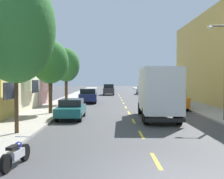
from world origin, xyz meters
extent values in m
plane|color=#424244|center=(0.00, 30.00, 0.00)|extent=(160.00, 160.00, 0.00)
cube|color=#A39E93|center=(-7.10, 28.00, 0.07)|extent=(3.20, 120.00, 0.14)
cube|color=#A39E93|center=(7.10, 28.00, 0.07)|extent=(3.20, 120.00, 0.14)
cube|color=yellow|center=(0.00, 2.00, 0.00)|extent=(0.14, 2.20, 0.01)
cube|color=yellow|center=(0.00, 7.00, 0.00)|extent=(0.14, 2.20, 0.01)
cube|color=yellow|center=(0.00, 12.00, 0.00)|extent=(0.14, 2.20, 0.01)
cube|color=yellow|center=(0.00, 17.00, 0.00)|extent=(0.14, 2.20, 0.01)
cube|color=yellow|center=(0.00, 22.00, 0.00)|extent=(0.14, 2.20, 0.01)
cube|color=yellow|center=(0.00, 27.00, 0.00)|extent=(0.14, 2.20, 0.01)
cube|color=yellow|center=(0.00, 32.00, 0.00)|extent=(0.14, 2.20, 0.01)
cube|color=yellow|center=(0.00, 37.00, 0.00)|extent=(0.14, 2.20, 0.01)
cube|color=yellow|center=(0.00, 42.00, 0.00)|extent=(0.14, 2.20, 0.01)
cube|color=yellow|center=(0.00, 47.00, 0.00)|extent=(0.14, 2.20, 0.01)
cube|color=#F9D572|center=(-8.42, 10.98, 6.37)|extent=(0.55, 2.98, 9.20)
cube|color=#1E232D|center=(-8.13, 10.98, 2.12)|extent=(0.04, 2.26, 1.10)
cube|color=#1E232D|center=(-8.13, 10.98, 5.66)|extent=(0.04, 2.26, 1.10)
cube|color=white|center=(-8.42, 17.80, 6.71)|extent=(0.55, 2.98, 9.70)
cube|color=#1E232D|center=(-8.13, 17.80, 2.24)|extent=(0.04, 2.26, 1.10)
cube|color=#1E232D|center=(-8.13, 17.80, 5.97)|extent=(0.04, 2.26, 1.10)
cube|color=#1E232D|center=(-8.13, 17.80, 9.70)|extent=(0.04, 2.26, 1.10)
cube|color=#FECACA|center=(-8.95, 24.62, 10.86)|extent=(0.60, 6.62, 0.44)
cube|color=#FECACA|center=(-8.42, 24.62, 5.75)|extent=(0.55, 2.98, 8.30)
cube|color=#1E232D|center=(-8.13, 24.62, 1.92)|extent=(0.04, 2.26, 1.10)
cube|color=#1E232D|center=(-8.13, 24.62, 5.11)|extent=(0.04, 2.26, 1.10)
cube|color=#1E232D|center=(-8.13, 24.62, 8.30)|extent=(0.04, 2.26, 1.10)
cylinder|color=#47331E|center=(-6.40, 6.78, 1.76)|extent=(0.21, 0.21, 3.24)
ellipsoid|color=#2D6B2D|center=(-6.40, 6.78, 5.50)|extent=(4.04, 4.04, 5.64)
cylinder|color=#47331E|center=(-6.40, 15.61, 1.55)|extent=(0.30, 0.30, 2.81)
ellipsoid|color=#2D6B2D|center=(-6.40, 15.61, 4.26)|extent=(2.93, 2.93, 3.49)
cylinder|color=#47331E|center=(-6.40, 24.44, 1.59)|extent=(0.32, 0.32, 2.90)
ellipsoid|color=#2D6B2D|center=(-6.40, 24.44, 4.42)|extent=(2.96, 2.96, 3.68)
cylinder|color=#38383D|center=(5.55, 11.55, 6.43)|extent=(1.10, 0.10, 0.10)
ellipsoid|color=silver|center=(5.05, 11.55, 6.33)|extent=(0.44, 0.28, 0.20)
cube|color=white|center=(1.77, 11.98, 2.16)|extent=(2.58, 5.62, 3.00)
cube|color=white|center=(1.89, 15.90, 1.76)|extent=(2.36, 1.97, 2.20)
cube|color=black|center=(1.92, 16.79, 2.24)|extent=(2.02, 0.15, 0.97)
cube|color=black|center=(1.68, 9.29, 0.43)|extent=(2.40, 0.24, 0.24)
cylinder|color=black|center=(2.95, 15.91, 0.48)|extent=(0.31, 0.97, 0.96)
cylinder|color=black|center=(0.84, 15.98, 0.48)|extent=(0.31, 0.97, 0.96)
cylinder|color=black|center=(2.77, 10.37, 0.48)|extent=(0.31, 0.97, 0.96)
cylinder|color=black|center=(0.65, 10.44, 0.48)|extent=(0.31, 0.97, 0.96)
cylinder|color=black|center=(2.81, 11.47, 0.48)|extent=(0.31, 0.97, 0.96)
cylinder|color=black|center=(0.69, 11.54, 0.48)|extent=(0.31, 0.97, 0.96)
cube|color=#7A9EC6|center=(4.41, 47.74, 0.64)|extent=(1.83, 4.71, 0.62)
cube|color=black|center=(4.41, 47.37, 1.23)|extent=(1.61, 2.83, 0.55)
cylinder|color=black|center=(5.22, 49.34, 0.33)|extent=(0.22, 0.66, 0.66)
cylinder|color=black|center=(3.62, 49.34, 0.33)|extent=(0.22, 0.66, 0.66)
cylinder|color=black|center=(5.21, 46.14, 0.33)|extent=(0.22, 0.66, 0.66)
cylinder|color=black|center=(3.61, 46.15, 0.33)|extent=(0.22, 0.66, 0.66)
cube|color=#195B60|center=(-4.43, 13.11, 0.63)|extent=(1.80, 4.50, 0.60)
cube|color=black|center=(-4.43, 13.34, 1.18)|extent=(1.58, 2.16, 0.50)
cylinder|color=black|center=(-5.22, 11.58, 0.33)|extent=(0.22, 0.66, 0.66)
cylinder|color=black|center=(-3.64, 11.58, 0.33)|extent=(0.22, 0.66, 0.66)
cylinder|color=black|center=(-5.22, 14.64, 0.33)|extent=(0.22, 0.66, 0.66)
cylinder|color=black|center=(-3.64, 14.64, 0.33)|extent=(0.22, 0.66, 0.66)
cube|color=silver|center=(4.28, 34.65, 0.64)|extent=(1.82, 4.03, 0.62)
cube|color=black|center=(4.29, 34.17, 1.23)|extent=(1.56, 1.71, 0.55)
cylinder|color=black|center=(5.01, 36.03, 0.33)|extent=(0.23, 0.66, 0.66)
cylinder|color=black|center=(3.49, 36.00, 0.33)|extent=(0.23, 0.66, 0.66)
cylinder|color=black|center=(5.06, 33.31, 0.33)|extent=(0.23, 0.66, 0.66)
cylinder|color=black|center=(3.55, 33.28, 0.33)|extent=(0.23, 0.66, 0.66)
cube|color=#AD1E1E|center=(4.45, 40.33, 0.63)|extent=(1.90, 4.54, 0.60)
cube|color=black|center=(4.45, 40.10, 1.18)|extent=(1.63, 2.19, 0.50)
cylinder|color=black|center=(5.20, 41.88, 0.33)|extent=(0.23, 0.66, 0.66)
cylinder|color=black|center=(3.62, 41.84, 0.33)|extent=(0.23, 0.66, 0.66)
cylinder|color=black|center=(5.27, 38.82, 0.33)|extent=(0.23, 0.66, 0.66)
cylinder|color=black|center=(3.69, 38.78, 0.33)|extent=(0.23, 0.66, 0.66)
cube|color=orange|center=(4.36, 19.67, 0.78)|extent=(1.96, 4.80, 0.90)
cube|color=black|center=(4.36, 19.67, 1.58)|extent=(1.72, 2.79, 0.70)
cylinder|color=black|center=(5.23, 21.30, 0.33)|extent=(0.22, 0.66, 0.66)
cylinder|color=black|center=(3.50, 21.30, 0.33)|extent=(0.22, 0.66, 0.66)
cylinder|color=black|center=(5.22, 18.04, 0.33)|extent=(0.22, 0.66, 0.66)
cylinder|color=black|center=(3.49, 18.04, 0.33)|extent=(0.22, 0.66, 0.66)
cube|color=navy|center=(-4.22, 27.79, 0.73)|extent=(2.16, 5.36, 0.80)
cube|color=black|center=(-4.18, 26.62, 1.43)|extent=(1.81, 1.64, 0.60)
cylinder|color=black|center=(-5.05, 25.96, 0.33)|extent=(0.24, 0.67, 0.66)
cylinder|color=black|center=(-3.27, 26.01, 0.33)|extent=(0.24, 0.67, 0.66)
cylinder|color=black|center=(-5.16, 29.56, 0.33)|extent=(0.24, 0.67, 0.66)
cylinder|color=black|center=(-3.38, 29.61, 0.33)|extent=(0.24, 0.67, 0.66)
cube|color=#333338|center=(-1.80, 45.11, 0.78)|extent=(1.95, 4.80, 0.90)
cube|color=black|center=(-1.80, 45.11, 1.58)|extent=(1.72, 2.78, 0.70)
cylinder|color=black|center=(-2.67, 43.48, 0.33)|extent=(0.22, 0.66, 0.66)
cylinder|color=black|center=(-0.94, 43.48, 0.33)|extent=(0.22, 0.66, 0.66)
cylinder|color=black|center=(-2.67, 46.74, 0.33)|extent=(0.22, 0.66, 0.66)
cylinder|color=black|center=(-0.93, 46.74, 0.33)|extent=(0.22, 0.66, 0.66)
cylinder|color=black|center=(-4.65, 2.05, 0.30)|extent=(0.22, 0.61, 0.60)
cylinder|color=black|center=(-4.85, 0.62, 0.30)|extent=(0.22, 0.61, 0.60)
cube|color=silver|center=(-4.75, 1.34, 0.42)|extent=(0.39, 0.84, 0.28)
ellipsoid|color=navy|center=(-4.73, 1.51, 0.68)|extent=(0.24, 0.48, 0.22)
cube|color=black|center=(-4.78, 1.08, 0.70)|extent=(0.29, 0.54, 0.10)
cylinder|color=silver|center=(-4.67, 1.94, 0.88)|extent=(0.62, 0.11, 0.03)
camera|label=1|loc=(-1.65, -8.58, 2.92)|focal=48.36mm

